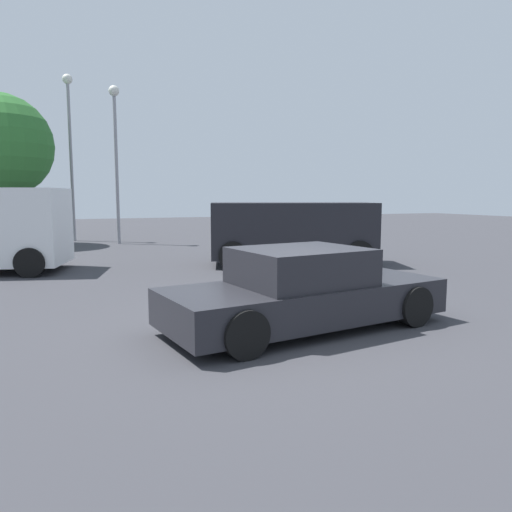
# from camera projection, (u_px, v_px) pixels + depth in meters

# --- Properties ---
(ground_plane) EXTENTS (80.00, 80.00, 0.00)m
(ground_plane) POSITION_uv_depth(u_px,v_px,m) (284.00, 330.00, 7.45)
(ground_plane) COLOR #38383D
(sedan_foreground) EXTENTS (4.65, 2.32, 1.26)m
(sedan_foreground) POSITION_uv_depth(u_px,v_px,m) (304.00, 291.00, 7.49)
(sedan_foreground) COLOR #232328
(sedan_foreground) RESTS_ON ground_plane
(dog) EXTENTS (0.47, 0.49, 0.41)m
(dog) POSITION_uv_depth(u_px,v_px,m) (347.00, 279.00, 10.59)
(dog) COLOR olive
(dog) RESTS_ON ground_plane
(suv_dark) EXTENTS (5.14, 3.30, 1.85)m
(suv_dark) POSITION_uv_depth(u_px,v_px,m) (292.00, 231.00, 14.41)
(suv_dark) COLOR black
(suv_dark) RESTS_ON ground_plane
(light_post_near) EXTENTS (0.44, 0.44, 7.44)m
(light_post_near) POSITION_uv_depth(u_px,v_px,m) (70.00, 131.00, 21.74)
(light_post_near) COLOR gray
(light_post_near) RESTS_ON ground_plane
(light_post_far) EXTENTS (0.44, 0.44, 6.64)m
(light_post_far) POSITION_uv_depth(u_px,v_px,m) (116.00, 138.00, 20.40)
(light_post_far) COLOR gray
(light_post_far) RESTS_ON ground_plane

